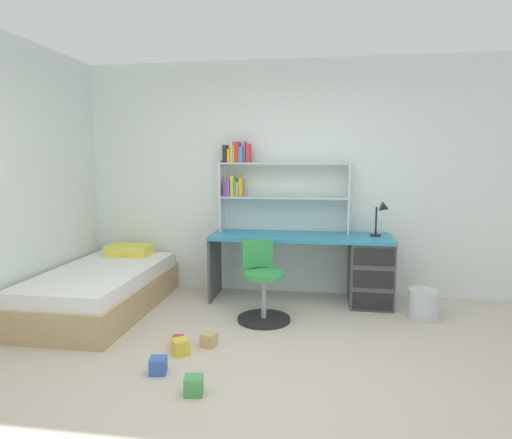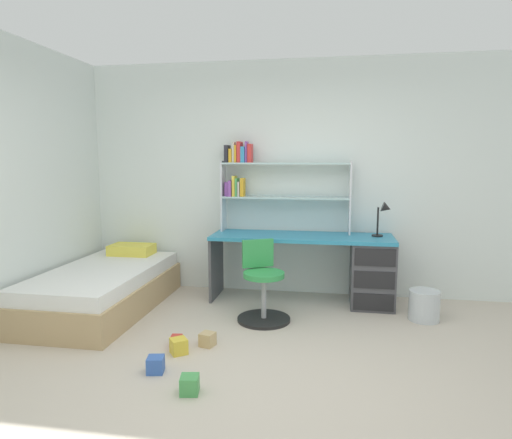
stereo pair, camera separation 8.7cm
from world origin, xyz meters
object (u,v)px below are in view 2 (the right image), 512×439
Objects in this scene: toy_block_yellow_1 at (179,346)px; bookshelf_hutch at (265,179)px; toy_block_green_3 at (190,385)px; toy_block_blue_4 at (156,365)px; desk at (350,266)px; bed_platform at (104,288)px; swivel_chair at (263,290)px; desk_lamp at (384,214)px; waste_bin at (424,305)px; toy_block_red_0 at (176,341)px; toy_block_natural_2 at (207,339)px.

bookshelf_hutch is at bearing 75.50° from toy_block_yellow_1.
toy_block_blue_4 is (-0.34, 0.24, -0.00)m from toy_block_green_3.
bed_platform is at bearing -166.14° from desk.
swivel_chair is 6.26× the size of toy_block_yellow_1.
bed_platform is 16.05× the size of toy_block_blue_4.
bookshelf_hutch is 1.36m from desk_lamp.
waste_bin is 3.33× the size of toy_block_red_0.
toy_block_red_0 is at bearing 116.78° from toy_block_yellow_1.
toy_block_natural_2 is at bearing 9.54° from toy_block_red_0.
desk is 2.08m from toy_block_red_0.
waste_bin reaches higher than toy_block_green_3.
desk is 1.09m from swivel_chair.
toy_block_green_3 reaches higher than toy_block_natural_2.
swivel_chair is at bearing -142.44° from desk.
toy_block_green_3 is at bearing -118.00° from desk.
toy_block_yellow_1 is 1.02× the size of toy_block_green_3.
desk is 0.67m from desk_lamp.
toy_block_yellow_1 is at bearing 116.00° from toy_block_green_3.
toy_block_natural_2 is at bearing -28.43° from bed_platform.
toy_block_red_0 is at bearing 116.15° from toy_block_green_3.
swivel_chair is 1.71m from bed_platform.
toy_block_yellow_1 is 0.26m from toy_block_natural_2.
bed_platform reaches higher than waste_bin.
toy_block_green_3 reaches higher than toy_block_red_0.
bookshelf_hutch is at bearing 76.24° from toy_block_blue_4.
toy_block_natural_2 is 0.58m from toy_block_blue_4.
bed_platform is (-1.60, -0.82, -1.13)m from bookshelf_hutch.
toy_block_blue_4 is (0.01, -0.48, 0.01)m from toy_block_red_0.
bed_platform is 1.48m from toy_block_yellow_1.
bed_platform is at bearing 141.65° from toy_block_yellow_1.
bed_platform is at bearing 133.87° from toy_block_green_3.
toy_block_natural_2 is at bearing -117.67° from swivel_chair.
swivel_chair reaches higher than toy_block_blue_4.
desk reaches higher than waste_bin.
toy_block_green_3 is (0.10, -0.77, 0.00)m from toy_block_natural_2.
toy_block_yellow_1 is (-2.12, -1.14, -0.09)m from waste_bin.
toy_block_natural_2 is (-0.26, -1.55, -1.30)m from bookshelf_hutch.
swivel_chair reaches higher than toy_block_red_0.
toy_block_red_0 is 0.81m from toy_block_green_3.
toy_block_natural_2 is at bearing -132.07° from desk.
swivel_chair is 1.39m from toy_block_blue_4.
swivel_chair is at bearing 49.81° from toy_block_red_0.
swivel_chair reaches higher than waste_bin.
desk reaches higher than bed_platform.
bed_platform is 1.67m from toy_block_blue_4.
desk_lamp is 3.21× the size of toy_block_blue_4.
toy_block_red_0 is 0.79× the size of toy_block_natural_2.
swivel_chair reaches higher than desk.
toy_block_yellow_1 is 1.04× the size of toy_block_blue_4.
bookshelf_hutch is at bearing 173.38° from desk_lamp.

